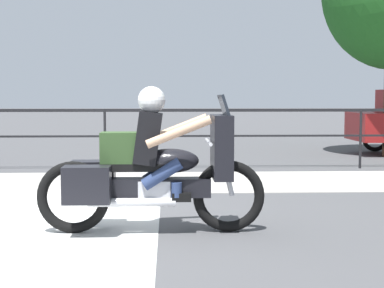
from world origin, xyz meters
TOP-DOWN VIEW (x-y plane):
  - ground_plane at (0.00, 0.00)m, footprint 120.00×120.00m
  - sidewalk_band at (0.00, 3.40)m, footprint 44.00×2.40m
  - crosswalk_band at (-0.34, -0.20)m, footprint 2.96×6.00m
  - fence_railing at (0.00, 5.12)m, footprint 36.00×0.05m
  - motorcycle at (1.07, -0.26)m, footprint 2.43×0.76m

SIDE VIEW (x-z plane):
  - ground_plane at x=0.00m, z-range 0.00..0.00m
  - crosswalk_band at x=-0.34m, z-range 0.00..0.01m
  - sidewalk_band at x=0.00m, z-range 0.00..0.01m
  - motorcycle at x=1.07m, z-range -0.08..1.48m
  - fence_railing at x=0.00m, z-range 0.34..1.54m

